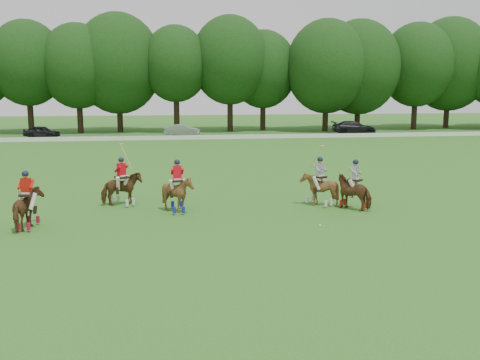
{
  "coord_description": "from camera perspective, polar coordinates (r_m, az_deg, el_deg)",
  "views": [
    {
      "loc": [
        -1.89,
        -18.5,
        5.35
      ],
      "look_at": [
        1.43,
        4.2,
        1.4
      ],
      "focal_mm": 40.0,
      "sensor_mm": 36.0,
      "label": 1
    }
  ],
  "objects": [
    {
      "name": "boundary_rail",
      "position": [
        56.77,
        -6.41,
        4.53
      ],
      "size": [
        120.0,
        0.1,
        0.44
      ],
      "primitive_type": "cube",
      "color": "white",
      "rests_on": "ground"
    },
    {
      "name": "polo_ball",
      "position": [
        21.2,
        8.54,
        -4.83
      ],
      "size": [
        0.09,
        0.09,
        0.09
      ],
      "primitive_type": "sphere",
      "color": "white",
      "rests_on": "ground"
    },
    {
      "name": "car_left",
      "position": [
        62.55,
        -20.38,
        4.86
      ],
      "size": [
        4.12,
        2.44,
        1.31
      ],
      "primitive_type": "imported",
      "rotation": [
        0.0,
        0.0,
        1.33
      ],
      "color": "black",
      "rests_on": "ground"
    },
    {
      "name": "ground",
      "position": [
        19.36,
        -2.4,
        -6.29
      ],
      "size": [
        180.0,
        180.0,
        0.0
      ],
      "primitive_type": "plane",
      "color": "#2C601B",
      "rests_on": "ground"
    },
    {
      "name": "polo_red_b",
      "position": [
        25.19,
        -12.46,
        -0.88
      ],
      "size": [
        1.99,
        1.97,
        2.78
      ],
      "color": "#4E2914",
      "rests_on": "ground"
    },
    {
      "name": "polo_red_c",
      "position": [
        23.43,
        -6.67,
        -1.41
      ],
      "size": [
        1.37,
        1.52,
        2.32
      ],
      "color": "#4E2914",
      "rests_on": "ground"
    },
    {
      "name": "car_right",
      "position": [
        65.23,
        12.06,
        5.52
      ],
      "size": [
        5.34,
        2.55,
        1.5
      ],
      "primitive_type": "imported",
      "rotation": [
        0.0,
        0.0,
        1.48
      ],
      "color": "black",
      "rests_on": "ground"
    },
    {
      "name": "polo_red_a",
      "position": [
        22.1,
        -21.73,
        -2.79
      ],
      "size": [
        1.16,
        1.89,
        2.26
      ],
      "color": "#4E2914",
      "rests_on": "ground"
    },
    {
      "name": "polo_stripe_b",
      "position": [
        24.84,
        8.46,
        -0.87
      ],
      "size": [
        1.8,
        1.85,
        2.8
      ],
      "color": "#4E2914",
      "rests_on": "ground"
    },
    {
      "name": "car_mid",
      "position": [
        61.23,
        -6.18,
        5.32
      ],
      "size": [
        4.15,
        2.02,
        1.31
      ],
      "primitive_type": "imported",
      "rotation": [
        0.0,
        0.0,
        1.41
      ],
      "color": "gray",
      "rests_on": "ground"
    },
    {
      "name": "tree_line",
      "position": [
        66.65,
        -6.62,
        12.19
      ],
      "size": [
        117.98,
        14.32,
        14.75
      ],
      "color": "black",
      "rests_on": "ground"
    },
    {
      "name": "polo_stripe_a",
      "position": [
        24.43,
        12.13,
        -1.18
      ],
      "size": [
        1.84,
        1.86,
        2.24
      ],
      "color": "#4E2914",
      "rests_on": "ground"
    }
  ]
}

